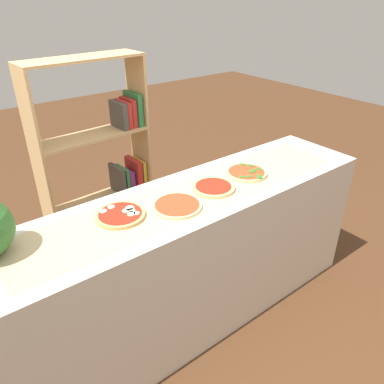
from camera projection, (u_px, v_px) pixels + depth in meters
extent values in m
plane|color=#4C2D19|center=(192.00, 314.00, 2.59)|extent=(12.00, 12.00, 0.00)
cube|color=beige|center=(192.00, 260.00, 2.36)|extent=(2.44, 0.58, 0.95)
cube|color=tan|center=(192.00, 195.00, 2.13)|extent=(2.09, 0.41, 0.00)
cylinder|color=tan|center=(120.00, 215.00, 1.92)|extent=(0.26, 0.26, 0.02)
cylinder|color=#AD2314|center=(120.00, 213.00, 1.92)|extent=(0.22, 0.22, 0.00)
cylinder|color=#EFE5CC|center=(126.00, 211.00, 1.93)|extent=(0.04, 0.04, 0.00)
cylinder|color=#EFE5CC|center=(130.00, 208.00, 1.95)|extent=(0.05, 0.05, 0.00)
cylinder|color=#EFE5CC|center=(111.00, 207.00, 1.97)|extent=(0.04, 0.04, 0.00)
cylinder|color=#EFE5CC|center=(131.00, 211.00, 1.93)|extent=(0.04, 0.04, 0.00)
cylinder|color=#EFE5CC|center=(131.00, 214.00, 1.90)|extent=(0.04, 0.04, 0.00)
cylinder|color=#EFE5CC|center=(137.00, 213.00, 1.91)|extent=(0.03, 0.03, 0.00)
cylinder|color=#EFE5CC|center=(103.00, 211.00, 1.93)|extent=(0.04, 0.04, 0.00)
cylinder|color=#E5C17F|center=(177.00, 206.00, 2.01)|extent=(0.27, 0.27, 0.01)
cylinder|color=red|center=(177.00, 204.00, 2.01)|extent=(0.24, 0.24, 0.00)
cylinder|color=#DBB26B|center=(213.00, 187.00, 2.19)|extent=(0.26, 0.26, 0.02)
cylinder|color=#AD2314|center=(213.00, 186.00, 2.19)|extent=(0.21, 0.21, 0.00)
cylinder|color=#E5C17F|center=(247.00, 173.00, 2.35)|extent=(0.26, 0.26, 0.02)
cylinder|color=red|center=(247.00, 171.00, 2.35)|extent=(0.23, 0.23, 0.00)
ellipsoid|color=#286B23|center=(248.00, 176.00, 2.28)|extent=(0.03, 0.03, 0.00)
ellipsoid|color=#286B23|center=(259.00, 169.00, 2.38)|extent=(0.03, 0.05, 0.00)
ellipsoid|color=#286B23|center=(252.00, 171.00, 2.34)|extent=(0.06, 0.05, 0.00)
ellipsoid|color=#286B23|center=(242.00, 164.00, 2.44)|extent=(0.03, 0.04, 0.00)
ellipsoid|color=#286B23|center=(242.00, 177.00, 2.27)|extent=(0.04, 0.04, 0.00)
ellipsoid|color=#286B23|center=(260.00, 177.00, 2.28)|extent=(0.06, 0.05, 0.00)
ellipsoid|color=#286B23|center=(249.00, 176.00, 2.28)|extent=(0.05, 0.04, 0.00)
ellipsoid|color=#286B23|center=(258.00, 175.00, 2.29)|extent=(0.03, 0.04, 0.00)
ellipsoid|color=#286B23|center=(250.00, 165.00, 2.42)|extent=(0.04, 0.05, 0.00)
ellipsoid|color=#286B23|center=(254.00, 170.00, 2.36)|extent=(0.06, 0.05, 0.00)
cube|color=tan|center=(141.00, 156.00, 3.00)|extent=(0.03, 0.25, 1.60)
cube|color=tan|center=(43.00, 186.00, 2.54)|extent=(0.03, 0.25, 1.60)
cube|color=tan|center=(108.00, 254.00, 3.15)|extent=(0.79, 0.29, 0.02)
cube|color=gold|center=(143.00, 226.00, 3.30)|extent=(0.05, 0.18, 0.22)
cube|color=#234799|center=(139.00, 226.00, 3.27)|extent=(0.04, 0.16, 0.26)
cube|color=#234799|center=(134.00, 229.00, 3.25)|extent=(0.05, 0.21, 0.24)
cube|color=#B22823|center=(129.00, 234.00, 3.23)|extent=(0.05, 0.18, 0.19)
cube|color=#B22823|center=(125.00, 235.00, 3.20)|extent=(0.04, 0.21, 0.21)
cube|color=#2D753D|center=(120.00, 239.00, 3.18)|extent=(0.04, 0.18, 0.17)
cube|color=gold|center=(116.00, 241.00, 3.16)|extent=(0.04, 0.21, 0.17)
cube|color=tan|center=(101.00, 200.00, 2.90)|extent=(0.79, 0.29, 0.02)
cube|color=gold|center=(139.00, 172.00, 3.05)|extent=(0.04, 0.19, 0.23)
cube|color=#B22823|center=(134.00, 173.00, 3.02)|extent=(0.05, 0.20, 0.25)
cube|color=#753384|center=(129.00, 180.00, 3.01)|extent=(0.05, 0.14, 0.16)
cube|color=#2D753D|center=(123.00, 179.00, 2.97)|extent=(0.04, 0.18, 0.21)
cube|color=#47423D|center=(118.00, 180.00, 2.94)|extent=(0.04, 0.21, 0.23)
cube|color=tan|center=(92.00, 136.00, 2.64)|extent=(0.79, 0.29, 0.02)
cube|color=#2D753D|center=(133.00, 109.00, 2.79)|extent=(0.05, 0.21, 0.24)
cube|color=#B22823|center=(128.00, 112.00, 2.77)|extent=(0.05, 0.19, 0.21)
cube|color=#B22823|center=(124.00, 114.00, 2.75)|extent=(0.04, 0.20, 0.19)
cube|color=#47423D|center=(119.00, 115.00, 2.73)|extent=(0.05, 0.20, 0.19)
cube|color=tan|center=(81.00, 58.00, 2.39)|extent=(0.79, 0.29, 0.02)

